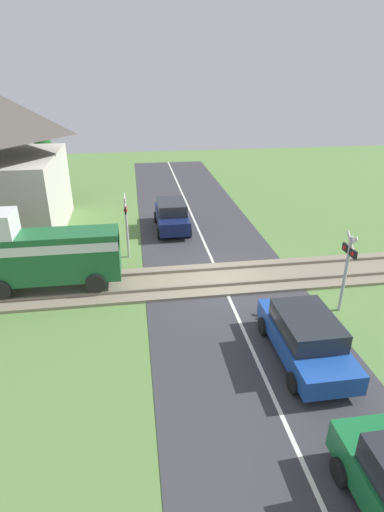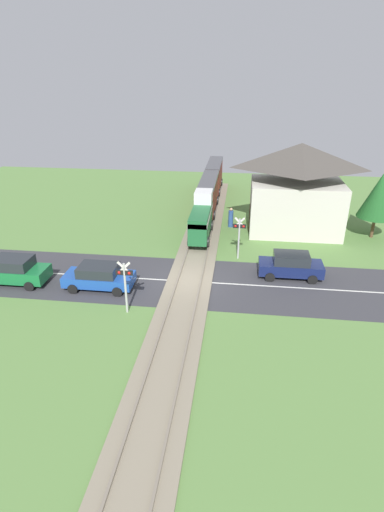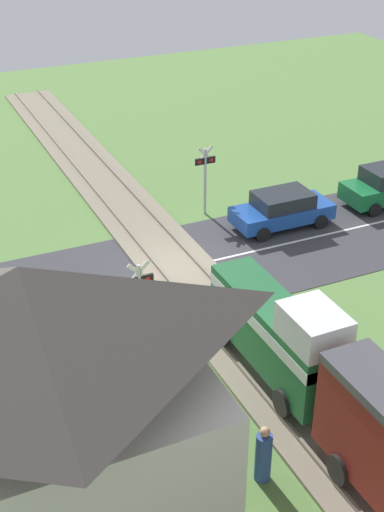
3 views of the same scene
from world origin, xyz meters
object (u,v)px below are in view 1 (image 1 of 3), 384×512
at_px(crossing_signal_west_approach, 347,262).
at_px(crossing_signal_east_approach, 126,218).
at_px(car_far_side, 172,215).
at_px(station_building, 10,167).
at_px(car_near_crossing, 305,336).

distance_m(crossing_signal_west_approach, crossing_signal_east_approach, 9.62).
height_order(car_far_side, crossing_signal_east_approach, crossing_signal_east_approach).
xyz_separation_m(car_far_side, station_building, (1.02, 8.21, 2.67)).
height_order(car_near_crossing, station_building, station_building).
height_order(car_far_side, station_building, station_building).
xyz_separation_m(car_far_side, crossing_signal_west_approach, (-9.14, -5.27, 1.13)).
bearing_deg(car_far_side, station_building, 82.89).
bearing_deg(crossing_signal_west_approach, car_near_crossing, 134.58).
bearing_deg(station_building, car_far_side, -97.11).
bearing_deg(car_far_side, crossing_signal_west_approach, -150.05).
bearing_deg(car_near_crossing, car_far_side, 14.06).
relative_size(crossing_signal_east_approach, station_building, 0.40).
bearing_deg(station_building, car_near_crossing, -138.47).
bearing_deg(crossing_signal_west_approach, station_building, 52.97).
xyz_separation_m(car_near_crossing, crossing_signal_east_approach, (8.18, 5.27, 1.17)).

